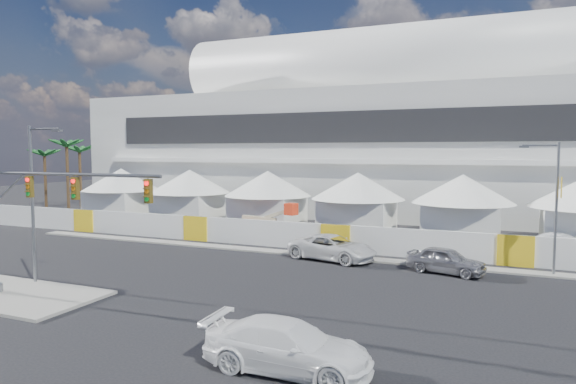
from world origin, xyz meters
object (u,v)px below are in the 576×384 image
at_px(pickup_near, 288,346).
at_px(streetlight_median, 35,193).
at_px(lot_car_a, 563,245).
at_px(pickup_curb, 333,247).
at_px(sedan_silver, 446,260).
at_px(streetlight_curb, 553,199).
at_px(boom_lift, 256,229).
at_px(traffic_mast, 26,217).

xyz_separation_m(pickup_near, streetlight_median, (-17.00, 4.80, 4.23)).
xyz_separation_m(pickup_near, lot_car_a, (10.36, 24.78, -0.07)).
bearing_deg(pickup_near, streetlight_median, 72.12).
bearing_deg(pickup_curb, streetlight_median, 146.58).
height_order(sedan_silver, streetlight_curb, streetlight_curb).
bearing_deg(lot_car_a, boom_lift, 105.19).
distance_m(streetlight_median, streetlight_curb, 29.32).
height_order(pickup_curb, lot_car_a, pickup_curb).
xyz_separation_m(pickup_curb, streetlight_median, (-12.91, -12.50, 4.23)).
xyz_separation_m(pickup_curb, traffic_mast, (-10.92, -14.78, 3.29)).
relative_size(traffic_mast, streetlight_median, 1.26).
xyz_separation_m(traffic_mast, streetlight_curb, (24.14, 15.58, 0.44)).
bearing_deg(lot_car_a, streetlight_curb, 178.65).
bearing_deg(sedan_silver, pickup_near, -176.71).
bearing_deg(streetlight_curb, traffic_mast, -147.16).
height_order(pickup_curb, traffic_mast, traffic_mast).
relative_size(sedan_silver, traffic_mast, 0.43).
bearing_deg(pickup_curb, boom_lift, 71.25).
bearing_deg(lot_car_a, pickup_near, 166.46).
bearing_deg(sedan_silver, boom_lift, 84.05).
bearing_deg(boom_lift, traffic_mast, -83.58).
height_order(lot_car_a, boom_lift, boom_lift).
height_order(streetlight_median, streetlight_curb, streetlight_median).
distance_m(pickup_curb, lot_car_a, 16.27).
relative_size(pickup_curb, streetlight_median, 0.71).
xyz_separation_m(sedan_silver, pickup_curb, (-7.46, 0.97, 0.05)).
distance_m(pickup_curb, boom_lift, 9.76).
distance_m(pickup_curb, streetlight_median, 18.47).
relative_size(sedan_silver, pickup_near, 0.80).
relative_size(pickup_curb, pickup_near, 1.05).
height_order(pickup_curb, pickup_near, pickup_curb).
bearing_deg(streetlight_median, sedan_silver, 29.52).
relative_size(sedan_silver, lot_car_a, 1.00).
bearing_deg(streetlight_median, boom_lift, 75.43).
bearing_deg(pickup_near, traffic_mast, 78.35).
relative_size(streetlight_median, streetlight_curb, 1.09).
xyz_separation_m(lot_car_a, streetlight_curb, (-1.24, -6.68, 3.80)).
bearing_deg(streetlight_curb, boom_lift, 168.80).
bearing_deg(traffic_mast, pickup_curb, 53.54).
relative_size(pickup_curb, lot_car_a, 1.30).
height_order(lot_car_a, traffic_mast, traffic_mast).
relative_size(pickup_near, lot_car_a, 1.24).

